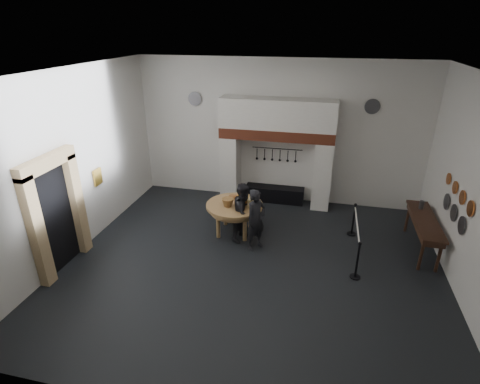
% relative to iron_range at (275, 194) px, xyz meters
% --- Properties ---
extents(floor, '(9.00, 8.00, 0.02)m').
position_rel_iron_range_xyz_m(floor, '(0.00, -3.72, -0.25)').
color(floor, black).
rests_on(floor, ground).
extents(ceiling, '(9.00, 8.00, 0.02)m').
position_rel_iron_range_xyz_m(ceiling, '(0.00, -3.72, 4.25)').
color(ceiling, silver).
rests_on(ceiling, wall_back).
extents(wall_back, '(9.00, 0.02, 4.50)m').
position_rel_iron_range_xyz_m(wall_back, '(0.00, 0.28, 2.00)').
color(wall_back, silver).
rests_on(wall_back, floor).
extents(wall_front, '(9.00, 0.02, 4.50)m').
position_rel_iron_range_xyz_m(wall_front, '(0.00, -7.72, 2.00)').
color(wall_front, silver).
rests_on(wall_front, floor).
extents(wall_left, '(0.02, 8.00, 4.50)m').
position_rel_iron_range_xyz_m(wall_left, '(-4.50, -3.72, 2.00)').
color(wall_left, silver).
rests_on(wall_left, floor).
extents(wall_right, '(0.02, 8.00, 4.50)m').
position_rel_iron_range_xyz_m(wall_right, '(4.50, -3.72, 2.00)').
color(wall_right, silver).
rests_on(wall_right, floor).
extents(chimney_pier_left, '(0.55, 0.70, 2.15)m').
position_rel_iron_range_xyz_m(chimney_pier_left, '(-1.48, -0.07, 0.82)').
color(chimney_pier_left, silver).
rests_on(chimney_pier_left, floor).
extents(chimney_pier_right, '(0.55, 0.70, 2.15)m').
position_rel_iron_range_xyz_m(chimney_pier_right, '(1.48, -0.07, 0.82)').
color(chimney_pier_right, silver).
rests_on(chimney_pier_right, floor).
extents(hearth_brick_band, '(3.50, 0.72, 0.32)m').
position_rel_iron_range_xyz_m(hearth_brick_band, '(0.00, -0.07, 2.06)').
color(hearth_brick_band, '#9E442B').
rests_on(hearth_brick_band, chimney_pier_left).
extents(chimney_hood, '(3.50, 0.70, 0.90)m').
position_rel_iron_range_xyz_m(chimney_hood, '(0.00, -0.07, 2.67)').
color(chimney_hood, silver).
rests_on(chimney_hood, hearth_brick_band).
extents(iron_range, '(1.90, 0.45, 0.50)m').
position_rel_iron_range_xyz_m(iron_range, '(0.00, 0.00, 0.00)').
color(iron_range, black).
rests_on(iron_range, floor).
extents(utensil_rail, '(1.60, 0.02, 0.02)m').
position_rel_iron_range_xyz_m(utensil_rail, '(0.00, 0.20, 1.50)').
color(utensil_rail, black).
rests_on(utensil_rail, wall_back).
extents(door_recess, '(0.04, 1.10, 2.50)m').
position_rel_iron_range_xyz_m(door_recess, '(-4.47, -4.72, 1.00)').
color(door_recess, black).
rests_on(door_recess, floor).
extents(door_jamb_near, '(0.22, 0.30, 2.60)m').
position_rel_iron_range_xyz_m(door_jamb_near, '(-4.38, -5.42, 1.05)').
color(door_jamb_near, tan).
rests_on(door_jamb_near, floor).
extents(door_jamb_far, '(0.22, 0.30, 2.60)m').
position_rel_iron_range_xyz_m(door_jamb_far, '(-4.38, -4.02, 1.05)').
color(door_jamb_far, tan).
rests_on(door_jamb_far, floor).
extents(door_lintel, '(0.22, 1.70, 0.30)m').
position_rel_iron_range_xyz_m(door_lintel, '(-4.38, -4.72, 2.40)').
color(door_lintel, tan).
rests_on(door_lintel, door_jamb_near).
extents(wall_plaque, '(0.05, 0.34, 0.44)m').
position_rel_iron_range_xyz_m(wall_plaque, '(-4.45, -2.92, 1.35)').
color(wall_plaque, gold).
rests_on(wall_plaque, wall_left).
extents(work_table, '(1.57, 1.57, 0.07)m').
position_rel_iron_range_xyz_m(work_table, '(-0.80, -2.28, 0.59)').
color(work_table, '#AA8650').
rests_on(work_table, floor).
extents(pumpkin, '(0.36, 0.36, 0.31)m').
position_rel_iron_range_xyz_m(pumpkin, '(-0.60, -2.18, 0.78)').
color(pumpkin, orange).
rests_on(pumpkin, work_table).
extents(cheese_block_big, '(0.22, 0.22, 0.24)m').
position_rel_iron_range_xyz_m(cheese_block_big, '(-0.30, -2.33, 0.74)').
color(cheese_block_big, '#E6CD8A').
rests_on(cheese_block_big, work_table).
extents(cheese_block_small, '(0.18, 0.18, 0.20)m').
position_rel_iron_range_xyz_m(cheese_block_small, '(-0.32, -2.03, 0.72)').
color(cheese_block_small, '#CFC77B').
rests_on(cheese_block_small, work_table).
extents(wicker_basket, '(0.32, 0.32, 0.22)m').
position_rel_iron_range_xyz_m(wicker_basket, '(-0.95, -2.43, 0.73)').
color(wicker_basket, '#A6813C').
rests_on(wicker_basket, work_table).
extents(bread_loaf, '(0.31, 0.18, 0.13)m').
position_rel_iron_range_xyz_m(bread_loaf, '(-0.90, -1.93, 0.69)').
color(bread_loaf, '#A07038').
rests_on(bread_loaf, work_table).
extents(visitor_near, '(0.67, 0.71, 1.64)m').
position_rel_iron_range_xyz_m(visitor_near, '(-0.08, -2.92, 0.57)').
color(visitor_near, black).
rests_on(visitor_near, floor).
extents(visitor_far, '(0.83, 0.94, 1.61)m').
position_rel_iron_range_xyz_m(visitor_far, '(-0.48, -2.52, 0.56)').
color(visitor_far, black).
rests_on(visitor_far, floor).
extents(side_table, '(0.55, 2.20, 0.06)m').
position_rel_iron_range_xyz_m(side_table, '(4.10, -2.07, 0.62)').
color(side_table, '#382014').
rests_on(side_table, floor).
extents(pewter_jug, '(0.12, 0.12, 0.22)m').
position_rel_iron_range_xyz_m(pewter_jug, '(4.10, -1.47, 0.76)').
color(pewter_jug, '#454449').
rests_on(pewter_jug, side_table).
extents(copper_pan_a, '(0.03, 0.34, 0.34)m').
position_rel_iron_range_xyz_m(copper_pan_a, '(4.46, -3.52, 1.70)').
color(copper_pan_a, '#C6662D').
rests_on(copper_pan_a, wall_right).
extents(copper_pan_b, '(0.03, 0.32, 0.32)m').
position_rel_iron_range_xyz_m(copper_pan_b, '(4.46, -2.97, 1.70)').
color(copper_pan_b, '#C6662D').
rests_on(copper_pan_b, wall_right).
extents(copper_pan_c, '(0.03, 0.30, 0.30)m').
position_rel_iron_range_xyz_m(copper_pan_c, '(4.46, -2.42, 1.70)').
color(copper_pan_c, '#C6662D').
rests_on(copper_pan_c, wall_right).
extents(copper_pan_d, '(0.03, 0.28, 0.28)m').
position_rel_iron_range_xyz_m(copper_pan_d, '(4.46, -1.87, 1.70)').
color(copper_pan_d, '#C6662D').
rests_on(copper_pan_d, wall_right).
extents(pewter_plate_left, '(0.03, 0.40, 0.40)m').
position_rel_iron_range_xyz_m(pewter_plate_left, '(4.46, -3.32, 1.20)').
color(pewter_plate_left, '#4C4C51').
rests_on(pewter_plate_left, wall_right).
extents(pewter_plate_mid, '(0.03, 0.40, 0.40)m').
position_rel_iron_range_xyz_m(pewter_plate_mid, '(4.46, -2.72, 1.20)').
color(pewter_plate_mid, '#4C4C51').
rests_on(pewter_plate_mid, wall_right).
extents(pewter_plate_right, '(0.03, 0.40, 0.40)m').
position_rel_iron_range_xyz_m(pewter_plate_right, '(4.46, -2.12, 1.20)').
color(pewter_plate_right, '#4C4C51').
rests_on(pewter_plate_right, wall_right).
extents(pewter_plate_back_left, '(0.44, 0.03, 0.44)m').
position_rel_iron_range_xyz_m(pewter_plate_back_left, '(-2.70, 0.24, 2.95)').
color(pewter_plate_back_left, '#4C4C51').
rests_on(pewter_plate_back_left, wall_back).
extents(pewter_plate_back_right, '(0.44, 0.03, 0.44)m').
position_rel_iron_range_xyz_m(pewter_plate_back_right, '(2.70, 0.24, 2.95)').
color(pewter_plate_back_right, '#4C4C51').
rests_on(pewter_plate_back_right, wall_back).
extents(barrier_post_near, '(0.05, 0.05, 0.90)m').
position_rel_iron_range_xyz_m(barrier_post_near, '(2.42, -3.67, 0.20)').
color(barrier_post_near, black).
rests_on(barrier_post_near, floor).
extents(barrier_post_far, '(0.05, 0.05, 0.90)m').
position_rel_iron_range_xyz_m(barrier_post_far, '(2.42, -1.67, 0.20)').
color(barrier_post_far, black).
rests_on(barrier_post_far, floor).
extents(barrier_rope, '(0.04, 2.00, 0.04)m').
position_rel_iron_range_xyz_m(barrier_rope, '(2.42, -2.67, 0.60)').
color(barrier_rope, white).
rests_on(barrier_rope, barrier_post_near).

